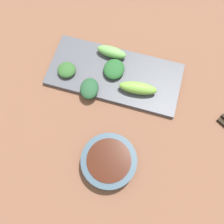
{
  "coord_description": "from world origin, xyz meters",
  "views": [
    {
      "loc": [
        -0.22,
        -0.06,
        0.59
      ],
      "look_at": [
        -0.03,
        -0.0,
        0.05
      ],
      "focal_mm": 38.49,
      "sensor_mm": 36.0,
      "label": 1
    }
  ],
  "objects": [
    {
      "name": "serving_plate",
      "position": [
        0.08,
        0.02,
        0.03
      ],
      "size": [
        0.15,
        0.34,
        0.01
      ],
      "primitive_type": "cube",
      "color": "#474951",
      "rests_on": "tabletop"
    },
    {
      "name": "sauce_bowl",
      "position": [
        -0.14,
        -0.03,
        0.04
      ],
      "size": [
        0.13,
        0.13,
        0.03
      ],
      "color": "#304455",
      "rests_on": "tabletop"
    },
    {
      "name": "broccoli_leafy_0",
      "position": [
        0.05,
        0.14,
        0.04
      ],
      "size": [
        0.06,
        0.06,
        0.02
      ],
      "primitive_type": "ellipsoid",
      "rotation": [
        0.0,
        0.0,
        0.33
      ],
      "color": "#2D5A29",
      "rests_on": "serving_plate"
    },
    {
      "name": "broccoli_leafy_2",
      "position": [
        0.09,
        0.03,
        0.04
      ],
      "size": [
        0.06,
        0.06,
        0.02
      ],
      "primitive_type": "ellipsoid",
      "rotation": [
        0.0,
        0.0,
        -0.02
      ],
      "color": "#215527",
      "rests_on": "serving_plate"
    },
    {
      "name": "broccoli_leafy_3",
      "position": [
        0.02,
        0.07,
        0.04
      ],
      "size": [
        0.07,
        0.06,
        0.02
      ],
      "primitive_type": "ellipsoid",
      "rotation": [
        0.0,
        0.0,
        0.19
      ],
      "color": "#224B2D",
      "rests_on": "serving_plate"
    },
    {
      "name": "broccoli_stalk_4",
      "position": [
        0.05,
        -0.05,
        0.05
      ],
      "size": [
        0.04,
        0.1,
        0.03
      ],
      "primitive_type": "ellipsoid",
      "rotation": [
        0.0,
        0.0,
        0.11
      ],
      "color": "#70A73E",
      "rests_on": "serving_plate"
    },
    {
      "name": "broccoli_stalk_1",
      "position": [
        0.13,
        0.05,
        0.05
      ],
      "size": [
        0.03,
        0.08,
        0.03
      ],
      "primitive_type": "ellipsoid",
      "rotation": [
        0.0,
        0.0,
        -0.05
      ],
      "color": "#68A852",
      "rests_on": "serving_plate"
    },
    {
      "name": "tabletop",
      "position": [
        0.0,
        0.0,
        0.01
      ],
      "size": [
        2.1,
        2.1,
        0.02
      ],
      "primitive_type": "cube",
      "color": "brown",
      "rests_on": "ground"
    }
  ]
}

